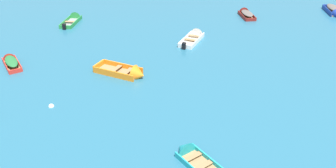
# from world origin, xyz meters

# --- Properties ---
(rowboat_red_far_back) EXTENTS (2.54, 3.29, 0.94)m
(rowboat_red_far_back) POSITION_xyz_m (-12.79, 26.83, 0.27)
(rowboat_red_far_back) COLOR #99754C
(rowboat_red_far_back) RESTS_ON ground_plane
(rowboat_white_near_right) EXTENTS (2.82, 4.23, 1.21)m
(rowboat_white_near_right) POSITION_xyz_m (2.70, 32.31, 0.19)
(rowboat_white_near_right) COLOR beige
(rowboat_white_near_right) RESTS_ON ground_plane
(rowboat_orange_back_row_left) EXTENTS (4.34, 3.10, 1.38)m
(rowboat_orange_back_row_left) POSITION_xyz_m (-2.90, 24.64, 0.23)
(rowboat_orange_back_row_left) COLOR #99754C
(rowboat_orange_back_row_left) RESTS_ON ground_plane
(rowboat_turquoise_foreground_center) EXTENTS (2.86, 3.37, 1.12)m
(rowboat_turquoise_foreground_center) POSITION_xyz_m (1.13, 15.30, 0.16)
(rowboat_turquoise_foreground_center) COLOR #99754C
(rowboat_turquoise_foreground_center) RESTS_ON ground_plane
(rowboat_maroon_outer_left) EXTENTS (1.55, 3.39, 1.12)m
(rowboat_maroon_outer_left) POSITION_xyz_m (8.91, 39.04, 0.27)
(rowboat_maroon_outer_left) COLOR #99754C
(rowboat_maroon_outer_left) RESTS_ON ground_plane
(rowboat_green_midfield_right) EXTENTS (1.72, 4.21, 1.17)m
(rowboat_green_midfield_right) POSITION_xyz_m (-10.06, 37.56, 0.18)
(rowboat_green_midfield_right) COLOR gray
(rowboat_green_midfield_right) RESTS_ON ground_plane
(rowboat_deep_blue_distant_center) EXTENTS (1.69, 3.97, 1.25)m
(rowboat_deep_blue_distant_center) POSITION_xyz_m (19.20, 39.41, 0.34)
(rowboat_deep_blue_distant_center) COLOR #99754C
(rowboat_deep_blue_distant_center) RESTS_ON ground_plane
(mooring_buoy_near_foreground) EXTENTS (0.36, 0.36, 0.36)m
(mooring_buoy_near_foreground) POSITION_xyz_m (-7.69, 20.41, 0.00)
(mooring_buoy_near_foreground) COLOR silver
(mooring_buoy_near_foreground) RESTS_ON ground_plane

